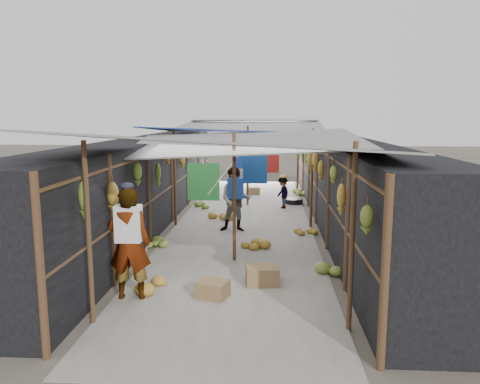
% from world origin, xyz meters
% --- Properties ---
extents(ground, '(80.00, 80.00, 0.00)m').
position_xyz_m(ground, '(0.00, 0.00, 0.00)').
color(ground, '#6B6356').
rests_on(ground, ground).
extents(aisle_slab, '(3.60, 16.00, 0.02)m').
position_xyz_m(aisle_slab, '(0.00, 6.50, 0.01)').
color(aisle_slab, '#9E998E').
rests_on(aisle_slab, ground).
extents(stall_left, '(1.40, 15.00, 2.30)m').
position_xyz_m(stall_left, '(-2.70, 6.50, 1.15)').
color(stall_left, black).
rests_on(stall_left, ground).
extents(stall_right, '(1.40, 15.00, 2.30)m').
position_xyz_m(stall_right, '(2.70, 6.50, 1.15)').
color(stall_right, black).
rests_on(stall_right, ground).
extents(crate_near, '(0.58, 0.52, 0.29)m').
position_xyz_m(crate_near, '(-0.21, 1.03, 0.14)').
color(crate_near, '#99774E').
rests_on(crate_near, ground).
extents(crate_mid, '(0.60, 0.50, 0.34)m').
position_xyz_m(crate_mid, '(0.58, 1.68, 0.17)').
color(crate_mid, '#99774E').
rests_on(crate_mid, ground).
extents(crate_back, '(0.52, 0.47, 0.28)m').
position_xyz_m(crate_back, '(0.11, 11.08, 0.14)').
color(crate_back, '#99774E').
rests_on(crate_back, ground).
extents(black_basin, '(0.61, 0.61, 0.18)m').
position_xyz_m(black_basin, '(1.53, 9.29, 0.09)').
color(black_basin, black).
rests_on(black_basin, ground).
extents(vendor_elderly, '(0.70, 0.50, 1.83)m').
position_xyz_m(vendor_elderly, '(-1.52, 0.92, 0.92)').
color(vendor_elderly, silver).
rests_on(vendor_elderly, ground).
extents(shopper_blue, '(0.81, 0.64, 1.64)m').
position_xyz_m(shopper_blue, '(-0.15, 5.46, 0.82)').
color(shopper_blue, '#1D4B92').
rests_on(shopper_blue, ground).
extents(vendor_seated, '(0.59, 0.75, 1.02)m').
position_xyz_m(vendor_seated, '(1.13, 8.48, 0.51)').
color(vendor_seated, '#534E47').
rests_on(vendor_seated, ground).
extents(market_canopy, '(5.62, 15.20, 2.77)m').
position_xyz_m(market_canopy, '(0.03, 6.82, 2.41)').
color(market_canopy, brown).
rests_on(market_canopy, ground).
extents(hanging_bananas, '(3.96, 13.90, 0.78)m').
position_xyz_m(hanging_bananas, '(-0.00, 6.62, 1.68)').
color(hanging_bananas, olive).
rests_on(hanging_bananas, ground).
extents(floor_bananas, '(4.05, 10.40, 0.36)m').
position_xyz_m(floor_bananas, '(0.17, 5.76, 0.16)').
color(floor_bananas, olive).
rests_on(floor_bananas, ground).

